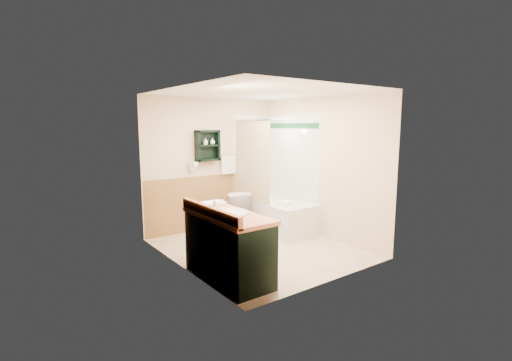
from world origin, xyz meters
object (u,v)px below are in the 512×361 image
object	(u,v)px
bathtub	(278,215)
vanity_book	(193,198)
wall_shelf	(208,146)
toilet	(235,211)
vanity	(228,246)
soap_bottle_a	(205,143)
soap_bottle_b	(212,142)
hair_dryer	(192,166)

from	to	relation	value
bathtub	vanity_book	distance (m)	2.32
wall_shelf	vanity_book	distance (m)	1.91
toilet	wall_shelf	bearing A→B (deg)	-27.28
vanity_book	wall_shelf	bearing A→B (deg)	56.28
vanity	soap_bottle_a	xyz separation A→B (m)	(0.85, 2.09, 1.17)
bathtub	soap_bottle_b	world-z (taller)	soap_bottle_b
vanity	soap_bottle_a	distance (m)	2.54
hair_dryer	vanity	size ratio (longest dim) A/B	0.18
hair_dryer	vanity_book	distance (m)	1.70
hair_dryer	vanity_book	size ratio (longest dim) A/B	0.99
bathtub	soap_bottle_b	bearing A→B (deg)	141.51
wall_shelf	soap_bottle_a	xyz separation A→B (m)	(-0.05, -0.01, 0.04)
wall_shelf	hair_dryer	distance (m)	0.46
toilet	soap_bottle_b	world-z (taller)	soap_bottle_b
bathtub	soap_bottle_a	size ratio (longest dim) A/B	12.26
vanity	bathtub	world-z (taller)	vanity
bathtub	toilet	distance (m)	0.79
vanity_book	soap_bottle_b	xyz separation A→B (m)	(1.16, 1.47, 0.65)
wall_shelf	soap_bottle_b	xyz separation A→B (m)	(0.10, -0.01, 0.06)
vanity	vanity_book	xyz separation A→B (m)	(-0.17, 0.61, 0.54)
hair_dryer	toilet	xyz separation A→B (m)	(0.65, -0.36, -0.83)
wall_shelf	toilet	size ratio (longest dim) A/B	0.73
vanity	toilet	distance (m)	2.15
bathtub	soap_bottle_a	bearing A→B (deg)	145.48
soap_bottle_b	vanity	bearing A→B (deg)	-115.46
vanity_book	soap_bottle_a	size ratio (longest dim) A/B	1.98
wall_shelf	bathtub	size ratio (longest dim) A/B	0.37
vanity	soap_bottle_a	world-z (taller)	soap_bottle_a
wall_shelf	hair_dryer	bearing A→B (deg)	175.24
vanity	toilet	bearing A→B (deg)	54.62
wall_shelf	bathtub	distance (m)	1.80
hair_dryer	toilet	bearing A→B (deg)	-28.87
vanity	toilet	size ratio (longest dim) A/B	1.76
vanity_book	hair_dryer	bearing A→B (deg)	65.11
wall_shelf	hair_dryer	xyz separation A→B (m)	(-0.30, 0.02, -0.35)
soap_bottle_a	hair_dryer	bearing A→B (deg)	173.24
toilet	vanity_book	size ratio (longest dim) A/B	3.11
vanity_book	soap_bottle_b	size ratio (longest dim) A/B	2.09
vanity_book	soap_bottle_b	bearing A→B (deg)	53.76
soap_bottle_a	wall_shelf	bearing A→B (deg)	6.09
wall_shelf	soap_bottle_b	world-z (taller)	wall_shelf
toilet	vanity_book	world-z (taller)	vanity_book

